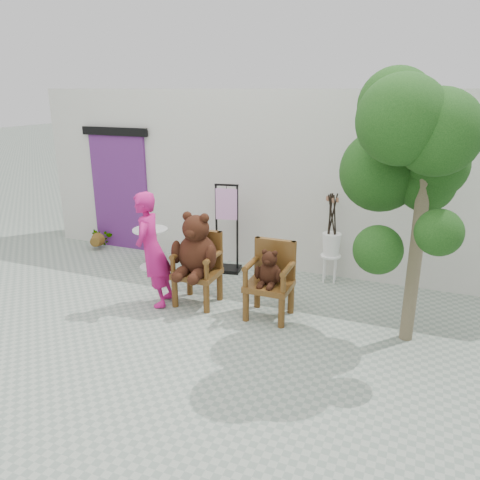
{
  "coord_description": "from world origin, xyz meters",
  "views": [
    {
      "loc": [
        2.41,
        -4.74,
        3.0
      ],
      "look_at": [
        0.06,
        1.12,
        0.95
      ],
      "focal_mm": 35.0,
      "sensor_mm": 36.0,
      "label": 1
    }
  ],
  "objects_px": {
    "person": "(152,250)",
    "display_stand": "(227,238)",
    "chair_big": "(197,254)",
    "stool_bucket": "(331,244)",
    "cafe_table": "(151,244)",
    "chair_small": "(270,274)",
    "tree": "(409,149)"
  },
  "relations": [
    {
      "from": "person",
      "to": "tree",
      "type": "distance_m",
      "value": 3.61
    },
    {
      "from": "display_stand",
      "to": "chair_big",
      "type": "bearing_deg",
      "value": -95.43
    },
    {
      "from": "cafe_table",
      "to": "display_stand",
      "type": "distance_m",
      "value": 1.34
    },
    {
      "from": "chair_big",
      "to": "stool_bucket",
      "type": "xyz_separation_m",
      "value": [
        1.62,
        1.51,
        -0.12
      ]
    },
    {
      "from": "chair_big",
      "to": "tree",
      "type": "relative_size",
      "value": 0.42
    },
    {
      "from": "chair_small",
      "to": "cafe_table",
      "type": "height_order",
      "value": "chair_small"
    },
    {
      "from": "chair_small",
      "to": "cafe_table",
      "type": "xyz_separation_m",
      "value": [
        -2.49,
        0.96,
        -0.17
      ]
    },
    {
      "from": "cafe_table",
      "to": "display_stand",
      "type": "relative_size",
      "value": 0.47
    },
    {
      "from": "cafe_table",
      "to": "tree",
      "type": "bearing_deg",
      "value": -12.7
    },
    {
      "from": "chair_big",
      "to": "display_stand",
      "type": "distance_m",
      "value": 1.34
    },
    {
      "from": "chair_big",
      "to": "tree",
      "type": "distance_m",
      "value": 3.12
    },
    {
      "from": "person",
      "to": "stool_bucket",
      "type": "relative_size",
      "value": 1.13
    },
    {
      "from": "chair_big",
      "to": "person",
      "type": "distance_m",
      "value": 0.63
    },
    {
      "from": "chair_big",
      "to": "chair_small",
      "type": "height_order",
      "value": "chair_big"
    },
    {
      "from": "chair_big",
      "to": "display_stand",
      "type": "relative_size",
      "value": 0.9
    },
    {
      "from": "cafe_table",
      "to": "tree",
      "type": "distance_m",
      "value": 4.59
    },
    {
      "from": "stool_bucket",
      "to": "tree",
      "type": "bearing_deg",
      "value": -53.84
    },
    {
      "from": "chair_small",
      "to": "tree",
      "type": "distance_m",
      "value": 2.35
    },
    {
      "from": "person",
      "to": "stool_bucket",
      "type": "distance_m",
      "value": 2.82
    },
    {
      "from": "chair_small",
      "to": "display_stand",
      "type": "relative_size",
      "value": 0.69
    },
    {
      "from": "person",
      "to": "cafe_table",
      "type": "distance_m",
      "value": 1.53
    },
    {
      "from": "chair_small",
      "to": "person",
      "type": "relative_size",
      "value": 0.64
    },
    {
      "from": "cafe_table",
      "to": "tree",
      "type": "height_order",
      "value": "tree"
    },
    {
      "from": "chair_big",
      "to": "tree",
      "type": "bearing_deg",
      "value": 1.29
    },
    {
      "from": "chair_big",
      "to": "chair_small",
      "type": "distance_m",
      "value": 1.11
    },
    {
      "from": "stool_bucket",
      "to": "chair_big",
      "type": "bearing_deg",
      "value": -136.98
    },
    {
      "from": "stool_bucket",
      "to": "display_stand",
      "type": "bearing_deg",
      "value": -173.87
    },
    {
      "from": "tree",
      "to": "display_stand",
      "type": "bearing_deg",
      "value": 155.58
    },
    {
      "from": "person",
      "to": "display_stand",
      "type": "xyz_separation_m",
      "value": [
        0.47,
        1.58,
        -0.24
      ]
    },
    {
      "from": "chair_small",
      "to": "tree",
      "type": "bearing_deg",
      "value": 1.55
    },
    {
      "from": "stool_bucket",
      "to": "tree",
      "type": "relative_size",
      "value": 0.45
    },
    {
      "from": "chair_small",
      "to": "person",
      "type": "xyz_separation_m",
      "value": [
        -1.67,
        -0.27,
        0.22
      ]
    }
  ]
}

